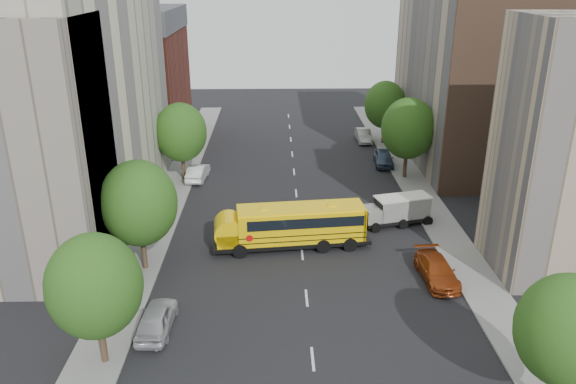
{
  "coord_description": "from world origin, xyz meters",
  "views": [
    {
      "loc": [
        -1.89,
        -38.55,
        19.31
      ],
      "look_at": [
        -0.95,
        2.0,
        3.29
      ],
      "focal_mm": 35.0,
      "sensor_mm": 36.0,
      "label": 1
    }
  ],
  "objects_px": {
    "street_tree_5": "(385,105)",
    "parked_car_0": "(156,319)",
    "street_tree_0": "(95,286)",
    "parked_car_3": "(437,270)",
    "street_tree_3": "(568,331)",
    "parked_car_4": "(384,158)",
    "parked_car_5": "(364,135)",
    "parked_car_1": "(198,172)",
    "safari_truck": "(397,210)",
    "school_bus": "(290,225)",
    "street_tree_1": "(139,203)",
    "street_tree_2": "(181,132)",
    "street_tree_4": "(408,129)"
  },
  "relations": [
    {
      "from": "street_tree_0",
      "to": "school_bus",
      "type": "distance_m",
      "value": 16.82
    },
    {
      "from": "street_tree_2",
      "to": "parked_car_3",
      "type": "height_order",
      "value": "street_tree_2"
    },
    {
      "from": "street_tree_2",
      "to": "parked_car_4",
      "type": "bearing_deg",
      "value": 10.93
    },
    {
      "from": "safari_truck",
      "to": "parked_car_0",
      "type": "relative_size",
      "value": 1.28
    },
    {
      "from": "parked_car_5",
      "to": "street_tree_3",
      "type": "bearing_deg",
      "value": -87.46
    },
    {
      "from": "street_tree_0",
      "to": "parked_car_4",
      "type": "bearing_deg",
      "value": 57.21
    },
    {
      "from": "parked_car_3",
      "to": "parked_car_4",
      "type": "height_order",
      "value": "parked_car_4"
    },
    {
      "from": "street_tree_4",
      "to": "street_tree_2",
      "type": "bearing_deg",
      "value": 180.0
    },
    {
      "from": "school_bus",
      "to": "parked_car_4",
      "type": "distance_m",
      "value": 21.59
    },
    {
      "from": "street_tree_3",
      "to": "safari_truck",
      "type": "height_order",
      "value": "street_tree_3"
    },
    {
      "from": "safari_truck",
      "to": "parked_car_4",
      "type": "height_order",
      "value": "safari_truck"
    },
    {
      "from": "parked_car_1",
      "to": "parked_car_3",
      "type": "height_order",
      "value": "parked_car_1"
    },
    {
      "from": "street_tree_5",
      "to": "safari_truck",
      "type": "relative_size",
      "value": 1.28
    },
    {
      "from": "street_tree_0",
      "to": "parked_car_0",
      "type": "distance_m",
      "value": 5.25
    },
    {
      "from": "street_tree_1",
      "to": "street_tree_4",
      "type": "distance_m",
      "value": 28.43
    },
    {
      "from": "street_tree_1",
      "to": "parked_car_5",
      "type": "distance_m",
      "value": 36.96
    },
    {
      "from": "street_tree_3",
      "to": "street_tree_5",
      "type": "relative_size",
      "value": 0.95
    },
    {
      "from": "school_bus",
      "to": "parked_car_4",
      "type": "height_order",
      "value": "school_bus"
    },
    {
      "from": "street_tree_2",
      "to": "parked_car_0",
      "type": "height_order",
      "value": "street_tree_2"
    },
    {
      "from": "street_tree_0",
      "to": "parked_car_3",
      "type": "bearing_deg",
      "value": 22.14
    },
    {
      "from": "street_tree_4",
      "to": "school_bus",
      "type": "bearing_deg",
      "value": -128.59
    },
    {
      "from": "street_tree_0",
      "to": "street_tree_2",
      "type": "bearing_deg",
      "value": 90.0
    },
    {
      "from": "street_tree_0",
      "to": "parked_car_1",
      "type": "relative_size",
      "value": 1.62
    },
    {
      "from": "street_tree_0",
      "to": "street_tree_3",
      "type": "distance_m",
      "value": 22.36
    },
    {
      "from": "safari_truck",
      "to": "parked_car_4",
      "type": "xyz_separation_m",
      "value": [
        1.67,
        14.96,
        -0.46
      ]
    },
    {
      "from": "street_tree_0",
      "to": "parked_car_4",
      "type": "distance_m",
      "value": 38.23
    },
    {
      "from": "street_tree_3",
      "to": "street_tree_4",
      "type": "distance_m",
      "value": 32.01
    },
    {
      "from": "school_bus",
      "to": "parked_car_0",
      "type": "bearing_deg",
      "value": -133.71
    },
    {
      "from": "school_bus",
      "to": "parked_car_1",
      "type": "height_order",
      "value": "school_bus"
    },
    {
      "from": "street_tree_4",
      "to": "school_bus",
      "type": "height_order",
      "value": "street_tree_4"
    },
    {
      "from": "street_tree_4",
      "to": "parked_car_5",
      "type": "distance_m",
      "value": 13.81
    },
    {
      "from": "parked_car_5",
      "to": "parked_car_1",
      "type": "bearing_deg",
      "value": -145.07
    },
    {
      "from": "street_tree_0",
      "to": "school_bus",
      "type": "xyz_separation_m",
      "value": [
        10.13,
        13.13,
        -2.8
      ]
    },
    {
      "from": "street_tree_1",
      "to": "parked_car_4",
      "type": "bearing_deg",
      "value": 46.86
    },
    {
      "from": "street_tree_0",
      "to": "parked_car_3",
      "type": "distance_m",
      "value": 21.73
    },
    {
      "from": "street_tree_5",
      "to": "parked_car_3",
      "type": "height_order",
      "value": "street_tree_5"
    },
    {
      "from": "street_tree_5",
      "to": "parked_car_0",
      "type": "relative_size",
      "value": 1.64
    },
    {
      "from": "street_tree_5",
      "to": "parked_car_4",
      "type": "xyz_separation_m",
      "value": [
        -1.4,
        -8.02,
        -3.91
      ]
    },
    {
      "from": "parked_car_3",
      "to": "parked_car_5",
      "type": "bearing_deg",
      "value": 86.77
    },
    {
      "from": "street_tree_3",
      "to": "parked_car_3",
      "type": "xyz_separation_m",
      "value": [
        -2.2,
        12.05,
        -3.72
      ]
    },
    {
      "from": "street_tree_0",
      "to": "parked_car_5",
      "type": "distance_m",
      "value": 45.63
    },
    {
      "from": "parked_car_3",
      "to": "parked_car_0",
      "type": "bearing_deg",
      "value": -166.61
    },
    {
      "from": "street_tree_5",
      "to": "parked_car_0",
      "type": "height_order",
      "value": "street_tree_5"
    },
    {
      "from": "street_tree_4",
      "to": "parked_car_0",
      "type": "xyz_separation_m",
      "value": [
        -19.8,
        -25.2,
        -4.3
      ]
    },
    {
      "from": "street_tree_2",
      "to": "street_tree_3",
      "type": "xyz_separation_m",
      "value": [
        22.0,
        -32.0,
        -0.37
      ]
    },
    {
      "from": "parked_car_1",
      "to": "safari_truck",
      "type": "bearing_deg",
      "value": 153.02
    },
    {
      "from": "parked_car_1",
      "to": "parked_car_4",
      "type": "height_order",
      "value": "parked_car_4"
    },
    {
      "from": "street_tree_1",
      "to": "street_tree_3",
      "type": "bearing_deg",
      "value": -32.47
    },
    {
      "from": "street_tree_3",
      "to": "street_tree_4",
      "type": "relative_size",
      "value": 0.88
    },
    {
      "from": "parked_car_1",
      "to": "parked_car_3",
      "type": "distance_m",
      "value": 27.1
    }
  ]
}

